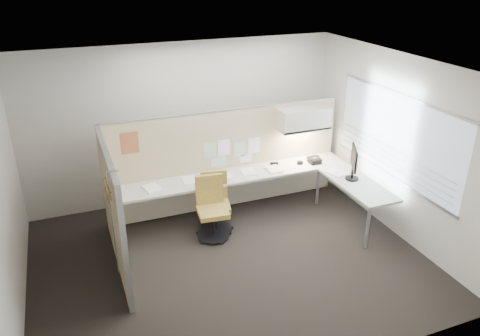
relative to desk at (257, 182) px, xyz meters
name	(u,v)px	position (x,y,z in m)	size (l,w,h in m)	color
floor	(229,260)	(-0.93, -1.13, -0.61)	(5.50, 4.50, 0.01)	black
ceiling	(227,69)	(-0.93, -1.13, 2.20)	(5.50, 4.50, 0.01)	white
wall_back	(184,123)	(-0.93, 1.12, 0.80)	(5.50, 0.02, 2.80)	beige
wall_front	(311,268)	(-0.93, -3.38, 0.80)	(5.50, 0.02, 2.80)	beige
wall_left	(2,210)	(-3.68, -1.13, 0.80)	(0.02, 4.50, 2.80)	beige
wall_right	(396,146)	(1.82, -1.13, 0.80)	(0.02, 4.50, 2.80)	beige
window_pane	(396,137)	(1.79, -1.13, 0.95)	(0.01, 2.80, 1.30)	#ACB7C8
partition_back	(226,160)	(-0.38, 0.47, 0.27)	(4.10, 0.06, 1.75)	#CCB58D
partition_left	(113,211)	(-2.43, -0.63, 0.27)	(0.06, 2.20, 1.75)	#CCB58D
desk	(257,182)	(0.00, 0.00, 0.00)	(4.00, 2.07, 0.73)	beige
overhead_bin	(304,119)	(0.97, 0.26, 0.91)	(0.90, 0.36, 0.38)	beige
task_light_strip	(303,130)	(0.97, 0.26, 0.70)	(0.60, 0.06, 0.02)	#FFEABF
pinned_papers	(231,151)	(-0.30, 0.44, 0.43)	(1.01, 0.00, 0.47)	#8CBF8C
poster	(130,143)	(-1.98, 0.44, 0.82)	(0.28, 0.00, 0.35)	orange
chair_left	(215,204)	(-0.82, -0.21, -0.16)	(0.53, 0.55, 0.95)	black
chair_right	(212,210)	(-0.94, -0.38, -0.15)	(0.51, 0.53, 0.97)	black
monitor	(354,161)	(1.37, -0.72, 0.45)	(0.27, 0.48, 0.55)	black
phone	(314,160)	(1.13, 0.09, 0.18)	(0.21, 0.20, 0.12)	black
stapler	(274,164)	(0.43, 0.27, 0.15)	(0.14, 0.04, 0.05)	black
tape_dispenser	(300,163)	(0.87, 0.13, 0.16)	(0.10, 0.06, 0.06)	black
coat_hook	(109,200)	(-2.51, -1.34, 0.81)	(0.18, 0.46, 1.38)	silver
paper_stack_0	(152,188)	(-1.75, 0.12, 0.14)	(0.23, 0.30, 0.03)	white
paper_stack_1	(190,180)	(-1.12, 0.19, 0.14)	(0.23, 0.30, 0.02)	white
paper_stack_2	(224,176)	(-0.56, 0.11, 0.15)	(0.23, 0.30, 0.04)	white
paper_stack_3	(248,172)	(-0.10, 0.15, 0.13)	(0.23, 0.30, 0.01)	white
paper_stack_4	(274,169)	(0.34, 0.08, 0.14)	(0.23, 0.30, 0.03)	white
paper_stack_5	(336,173)	(1.25, -0.43, 0.14)	(0.23, 0.30, 0.02)	white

